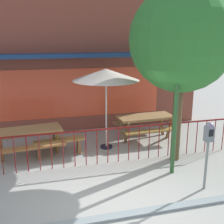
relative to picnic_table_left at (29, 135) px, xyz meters
The scene contains 11 objects.
ground 3.48m from the picnic_table_left, 59.93° to the right, with size 40.00×40.00×0.00m, color #9A9A94.
pub_storefront 3.55m from the picnic_table_left, 51.01° to the left, with size 8.98×1.35×5.80m.
patio_fence_front 2.01m from the picnic_table_left, 31.30° to the right, with size 7.57×0.04×0.97m.
picnic_table_left is the anchor object (origin of this frame).
picnic_table_right 3.66m from the picnic_table_left, ahead, with size 1.86×1.44×0.79m.
patio_umbrella 2.73m from the picnic_table_left, ahead, with size 1.91×1.91×2.38m.
patio_bench 0.88m from the picnic_table_left, 16.96° to the right, with size 1.43×0.49×0.48m.
parking_meter_far 4.75m from the picnic_table_left, 37.40° to the right, with size 0.18×0.17×1.54m.
street_tree 4.78m from the picnic_table_left, 18.61° to the right, with size 2.61×2.61×4.48m.
street_lamp 4.36m from the picnic_table_left, 30.33° to the right, with size 0.28×0.28×3.75m.
curb_edge 3.83m from the picnic_table_left, 62.92° to the right, with size 12.58×0.20×0.11m, color gray.
Camera 1 is at (-1.35, -4.73, 3.25)m, focal length 44.92 mm.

